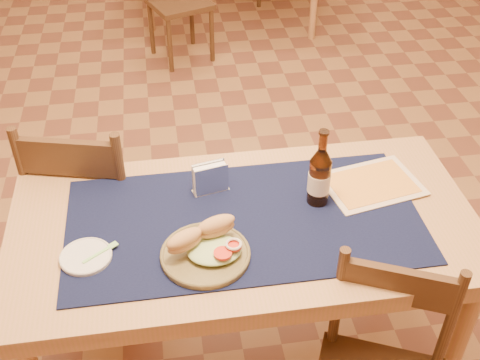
{
  "coord_description": "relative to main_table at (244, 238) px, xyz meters",
  "views": [
    {
      "loc": [
        -0.24,
        -2.3,
        2.13
      ],
      "look_at": [
        0.0,
        -0.7,
        0.85
      ],
      "focal_mm": 45.0,
      "sensor_mm": 36.0,
      "label": 1
    }
  ],
  "objects": [
    {
      "name": "napkin_holder",
      "position": [
        -0.1,
        0.17,
        0.14
      ],
      "size": [
        0.14,
        0.07,
        0.12
      ],
      "color": "silver",
      "rests_on": "placemat"
    },
    {
      "name": "placemat",
      "position": [
        0.0,
        0.0,
        0.09
      ],
      "size": [
        1.2,
        0.6,
        0.01
      ],
      "primitive_type": "cube",
      "color": "black",
      "rests_on": "main_table"
    },
    {
      "name": "baseboard",
      "position": [
        0.0,
        0.8,
        -0.62
      ],
      "size": [
        6.0,
        7.0,
        0.1
      ],
      "color": "#462C19",
      "rests_on": "ground"
    },
    {
      "name": "main_table",
      "position": [
        0.0,
        0.0,
        0.0
      ],
      "size": [
        1.6,
        0.8,
        0.75
      ],
      "color": "#AD7851",
      "rests_on": "ground"
    },
    {
      "name": "chair_main_far",
      "position": [
        -0.56,
        0.49,
        -0.17
      ],
      "size": [
        0.53,
        0.53,
        0.95
      ],
      "color": "#462C19",
      "rests_on": "ground"
    },
    {
      "name": "sandwich_plate",
      "position": [
        -0.14,
        -0.15,
        0.12
      ],
      "size": [
        0.29,
        0.29,
        0.11
      ],
      "color": "brown",
      "rests_on": "placemat"
    },
    {
      "name": "fork",
      "position": [
        -0.47,
        -0.09,
        0.1
      ],
      "size": [
        0.11,
        0.09,
        0.0
      ],
      "color": "#90E07A",
      "rests_on": "side_plate"
    },
    {
      "name": "side_plate",
      "position": [
        -0.52,
        -0.1,
        0.1
      ],
      "size": [
        0.16,
        0.16,
        0.01
      ],
      "color": "silver",
      "rests_on": "placemat"
    },
    {
      "name": "beer_bottle",
      "position": [
        0.27,
        0.06,
        0.2
      ],
      "size": [
        0.08,
        0.08,
        0.29
      ],
      "color": "#4E280E",
      "rests_on": "placemat"
    },
    {
      "name": "menu_card",
      "position": [
        0.49,
        0.12,
        0.09
      ],
      "size": [
        0.39,
        0.31,
        0.01
      ],
      "color": "beige",
      "rests_on": "placemat"
    }
  ]
}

